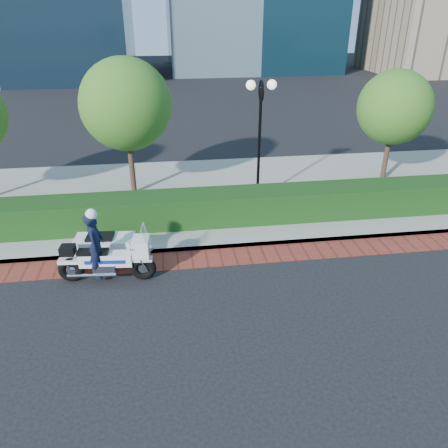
{
  "coord_description": "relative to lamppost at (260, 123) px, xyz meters",
  "views": [
    {
      "loc": [
        -2.26,
        -9.23,
        6.49
      ],
      "look_at": [
        -0.73,
        1.65,
        1.0
      ],
      "focal_mm": 35.0,
      "sensor_mm": 36.0,
      "label": 1
    }
  ],
  "objects": [
    {
      "name": "lamppost",
      "position": [
        0.0,
        0.0,
        0.0
      ],
      "size": [
        1.02,
        0.7,
        4.21
      ],
      "color": "black",
      "rests_on": "sidewalk"
    },
    {
      "name": "tree_b",
      "position": [
        -4.5,
        1.3,
        0.48
      ],
      "size": [
        3.2,
        3.2,
        4.89
      ],
      "color": "#332319",
      "rests_on": "sidewalk"
    },
    {
      "name": "brick_strip",
      "position": [
        -1.0,
        -3.7,
        -2.95
      ],
      "size": [
        60.0,
        1.0,
        0.01
      ],
      "primitive_type": "cube",
      "color": "maroon",
      "rests_on": "ground"
    },
    {
      "name": "sidewalk",
      "position": [
        -1.0,
        0.8,
        -2.88
      ],
      "size": [
        60.0,
        8.0,
        0.15
      ],
      "primitive_type": "cube",
      "color": "gray",
      "rests_on": "ground"
    },
    {
      "name": "tree_c",
      "position": [
        5.5,
        1.3,
        0.09
      ],
      "size": [
        2.8,
        2.8,
        4.3
      ],
      "color": "#332319",
      "rests_on": "sidewalk"
    },
    {
      "name": "ground",
      "position": [
        -1.0,
        -5.2,
        -2.96
      ],
      "size": [
        120.0,
        120.0,
        0.0
      ],
      "primitive_type": "plane",
      "color": "black",
      "rests_on": "ground"
    },
    {
      "name": "hedge_main",
      "position": [
        -1.0,
        -1.6,
        -2.31
      ],
      "size": [
        18.0,
        1.2,
        1.0
      ],
      "primitive_type": "cube",
      "color": "black",
      "rests_on": "sidewalk"
    },
    {
      "name": "police_motorcycle",
      "position": [
        -5.01,
        -4.05,
        -2.25
      ],
      "size": [
        2.56,
        1.9,
        2.07
      ],
      "rotation": [
        0.0,
        0.0,
        -0.09
      ],
      "color": "black",
      "rests_on": "ground"
    }
  ]
}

